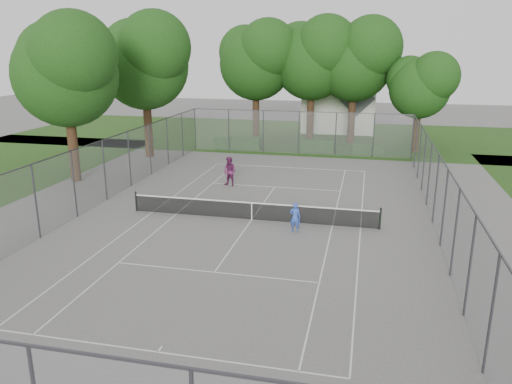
% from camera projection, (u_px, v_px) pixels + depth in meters
% --- Properties ---
extents(ground, '(120.00, 120.00, 0.00)m').
position_uv_depth(ground, '(252.00, 220.00, 25.58)').
color(ground, '#625F5D').
rests_on(ground, ground).
extents(grass_far, '(60.00, 20.00, 0.00)m').
position_uv_depth(grass_far, '(311.00, 136.00, 49.94)').
color(grass_far, '#204012').
rests_on(grass_far, ground).
extents(court_markings, '(11.03, 23.83, 0.01)m').
position_uv_depth(court_markings, '(252.00, 220.00, 25.58)').
color(court_markings, silver).
rests_on(court_markings, ground).
extents(tennis_net, '(12.87, 0.10, 1.10)m').
position_uv_depth(tennis_net, '(252.00, 210.00, 25.44)').
color(tennis_net, black).
rests_on(tennis_net, ground).
extents(perimeter_fence, '(18.08, 34.08, 3.52)m').
position_uv_depth(perimeter_fence, '(252.00, 186.00, 25.08)').
color(perimeter_fence, '#38383D').
rests_on(perimeter_fence, ground).
extents(tree_far_left, '(7.72, 7.05, 11.10)m').
position_uv_depth(tree_far_left, '(257.00, 58.00, 45.80)').
color(tree_far_left, '#331F12').
rests_on(tree_far_left, ground).
extents(tree_far_midleft, '(7.91, 7.22, 11.37)m').
position_uv_depth(tree_far_midleft, '(313.00, 55.00, 44.97)').
color(tree_far_midleft, '#331F12').
rests_on(tree_far_midleft, ground).
extents(tree_far_midright, '(7.83, 7.15, 11.25)m').
position_uv_depth(tree_far_midright, '(356.00, 57.00, 44.21)').
color(tree_far_midright, '#331F12').
rests_on(tree_far_midright, ground).
extents(tree_far_right, '(5.75, 5.25, 8.27)m').
position_uv_depth(tree_far_right, '(421.00, 83.00, 41.03)').
color(tree_far_right, '#331F12').
rests_on(tree_far_right, ground).
extents(tree_side_back, '(7.84, 7.15, 11.26)m').
position_uv_depth(tree_side_back, '(145.00, 58.00, 38.29)').
color(tree_side_back, '#331F12').
rests_on(tree_side_back, ground).
extents(tree_side_front, '(7.46, 6.81, 10.72)m').
position_uv_depth(tree_side_front, '(65.00, 66.00, 31.04)').
color(tree_side_front, '#331F12').
rests_on(tree_side_front, ground).
extents(hedge_left, '(4.02, 1.21, 1.00)m').
position_uv_depth(hedge_left, '(238.00, 143.00, 43.60)').
color(hedge_left, '#1C4014').
rests_on(hedge_left, ground).
extents(hedge_mid, '(3.07, 0.88, 0.96)m').
position_uv_depth(hedge_mid, '(316.00, 146.00, 42.35)').
color(hedge_mid, '#1C4014').
rests_on(hedge_mid, ground).
extents(hedge_right, '(2.68, 0.98, 0.81)m').
position_uv_depth(hedge_right, '(369.00, 148.00, 41.70)').
color(hedge_right, '#1C4014').
rests_on(hedge_right, ground).
extents(house, '(7.35, 5.69, 9.15)m').
position_uv_depth(house, '(340.00, 96.00, 52.05)').
color(house, white).
rests_on(house, ground).
extents(girl_player, '(0.55, 0.37, 1.46)m').
position_uv_depth(girl_player, '(295.00, 217.00, 23.74)').
color(girl_player, blue).
rests_on(girl_player, ground).
extents(woman_player, '(1.09, 0.96, 1.88)m').
position_uv_depth(woman_player, '(230.00, 172.00, 31.60)').
color(woman_player, '#64214D').
rests_on(woman_player, ground).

